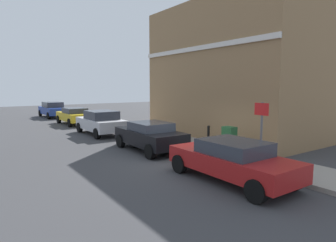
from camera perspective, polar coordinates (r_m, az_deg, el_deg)
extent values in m
plane|color=#38383A|center=(11.92, 3.49, -7.77)|extent=(80.00, 80.00, 0.00)
cube|color=gray|center=(17.89, -3.28, -2.60)|extent=(2.27, 30.00, 0.15)
cube|color=olive|center=(18.28, 13.97, 9.25)|extent=(6.68, 10.03, 7.67)
cube|color=silver|center=(16.00, 5.86, 14.07)|extent=(0.12, 10.03, 0.24)
cube|color=maroon|center=(9.51, 12.37, -7.93)|extent=(1.77, 4.35, 0.57)
cube|color=#2D333D|center=(9.34, 12.85, -5.13)|extent=(1.56, 2.04, 0.45)
cylinder|color=black|center=(10.20, 2.29, -8.42)|extent=(0.22, 0.64, 0.64)
cylinder|color=black|center=(11.25, 9.11, -7.04)|extent=(0.22, 0.64, 0.64)
cylinder|color=black|center=(7.98, 16.95, -13.11)|extent=(0.22, 0.64, 0.64)
cylinder|color=black|center=(9.29, 23.42, -10.52)|extent=(0.22, 0.64, 0.64)
cube|color=black|center=(13.61, -3.62, -3.16)|extent=(1.80, 3.97, 0.65)
cube|color=#2D333D|center=(13.45, -3.42, -1.10)|extent=(1.57, 1.86, 0.40)
cylinder|color=black|center=(14.53, -9.32, -3.90)|extent=(0.23, 0.64, 0.64)
cylinder|color=black|center=(15.29, -3.67, -3.29)|extent=(0.23, 0.64, 0.64)
cylinder|color=black|center=(12.06, -3.54, -6.04)|extent=(0.23, 0.64, 0.64)
cylinder|color=black|center=(12.96, 2.80, -5.12)|extent=(0.23, 0.64, 0.64)
cube|color=#B7B7BC|center=(18.70, -13.09, -0.57)|extent=(1.85, 4.15, 0.66)
cube|color=#2D333D|center=(18.50, -12.97, 1.15)|extent=(1.62, 2.00, 0.53)
cylinder|color=black|center=(19.87, -17.04, -1.23)|extent=(0.22, 0.64, 0.64)
cylinder|color=black|center=(20.46, -12.43, -0.86)|extent=(0.22, 0.64, 0.64)
cylinder|color=black|center=(17.03, -13.83, -2.43)|extent=(0.22, 0.64, 0.64)
cylinder|color=black|center=(17.72, -8.61, -1.95)|extent=(0.22, 0.64, 0.64)
cube|color=gold|center=(24.23, -18.01, 0.85)|extent=(1.78, 4.05, 0.60)
cube|color=#2D333D|center=(23.98, -17.89, 1.97)|extent=(1.53, 1.96, 0.42)
cylinder|color=black|center=(25.42, -20.72, 0.33)|extent=(0.23, 0.64, 0.64)
cylinder|color=black|center=(25.89, -17.31, 0.57)|extent=(0.23, 0.64, 0.64)
cylinder|color=black|center=(22.64, -18.76, -0.34)|extent=(0.23, 0.64, 0.64)
cylinder|color=black|center=(23.16, -14.98, -0.06)|extent=(0.23, 0.64, 0.64)
cube|color=navy|center=(30.48, -21.72, 1.92)|extent=(1.85, 4.38, 0.66)
cube|color=#2D333D|center=(30.46, -21.78, 3.00)|extent=(1.59, 2.20, 0.53)
cylinder|color=black|center=(31.88, -23.86, 1.42)|extent=(0.24, 0.65, 0.64)
cylinder|color=black|center=(32.28, -21.01, 1.61)|extent=(0.24, 0.65, 0.64)
cylinder|color=black|center=(28.74, -22.45, 0.95)|extent=(0.24, 0.65, 0.64)
cylinder|color=black|center=(29.18, -19.32, 1.17)|extent=(0.24, 0.65, 0.64)
cube|color=#1E4C28|center=(12.65, 11.95, -3.69)|extent=(0.40, 0.55, 1.15)
cube|color=#333333|center=(12.76, 11.89, -6.05)|extent=(0.46, 0.61, 0.08)
cylinder|color=black|center=(13.72, 7.95, -3.22)|extent=(0.12, 0.12, 0.95)
sphere|color=black|center=(13.64, 7.99, -1.17)|extent=(0.14, 0.14, 0.14)
cylinder|color=#59595B|center=(10.92, 17.88, -2.47)|extent=(0.08, 0.08, 2.30)
cube|color=white|center=(10.80, 17.99, 2.24)|extent=(0.03, 0.56, 0.40)
cube|color=red|center=(10.78, 17.94, 2.23)|extent=(0.01, 0.60, 0.44)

